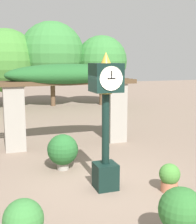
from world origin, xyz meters
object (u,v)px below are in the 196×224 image
Objects in this scene: pedestal_clock at (106,116)px; potted_plant_far_right at (181,212)px; potted_plant_near_right at (23,222)px; potted_plant_near_left at (63,150)px; potted_plant_far_left at (170,177)px.

pedestal_clock reaches higher than potted_plant_far_right.
potted_plant_near_right is 2.38m from potted_plant_far_right.
pedestal_clock is 3.20× the size of potted_plant_near_left.
potted_plant_near_left reaches higher than potted_plant_near_right.
pedestal_clock is 1.92m from potted_plant_far_left.
potted_plant_near_right is at bearing -138.82° from pedestal_clock.
pedestal_clock is at bearing 154.46° from potted_plant_far_left.
potted_plant_far_left is 0.66× the size of potted_plant_far_right.
potted_plant_near_left is at bearing 103.72° from potted_plant_far_right.
potted_plant_far_right reaches higher than potted_plant_far_left.
potted_plant_near_left is 1.00× the size of potted_plant_far_right.
potted_plant_far_left is (3.20, 1.10, -0.11)m from potted_plant_near_right.
potted_plant_far_right is (0.33, -2.40, -1.09)m from pedestal_clock.
pedestal_clock is 1.97m from potted_plant_near_left.
pedestal_clock reaches higher than potted_plant_far_left.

